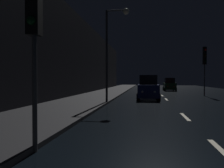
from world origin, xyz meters
The scene contains 9 objects.
ground centered at (0.00, 24.50, -0.01)m, with size 25.85×84.00×0.02m, color black.
sidewalk_left centered at (-6.73, 24.50, 0.07)m, with size 4.40×84.00×0.15m, color #28282B.
building_facade_left centered at (-9.33, 21.00, 4.36)m, with size 0.80×63.00×8.71m, color black.
lane_centerline centered at (0.00, 12.74, 0.01)m, with size 0.16×21.49×0.01m.
traffic_light_far_right centered at (4.43, 22.32, 3.85)m, with size 0.36×0.48×5.26m.
traffic_light_near_left centered at (-4.52, 2.35, 3.42)m, with size 0.34×0.47×4.73m.
streetlamp_overhead centered at (-4.15, 13.24, 4.56)m, with size 1.70×0.44×6.83m.
car_approaching_headlights centered at (-1.58, 17.61, 0.99)m, with size 1.98×4.28×2.16m.
car_distant_taillights centered at (1.93, 33.23, 0.93)m, with size 1.86×4.02×2.02m.
Camera 1 is at (-1.88, -2.70, 1.76)m, focal length 35.78 mm.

